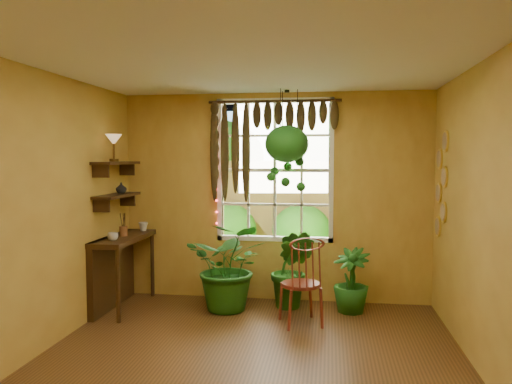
# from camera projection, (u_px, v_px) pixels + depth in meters

# --- Properties ---
(floor) EXTENTS (4.50, 4.50, 0.00)m
(floor) POSITION_uv_depth(u_px,v_px,m) (246.00, 371.00, 4.37)
(floor) COLOR brown
(floor) RESTS_ON ground
(ceiling) EXTENTS (4.50, 4.50, 0.00)m
(ceiling) POSITION_uv_depth(u_px,v_px,m) (245.00, 58.00, 4.18)
(ceiling) COLOR white
(ceiling) RESTS_ON wall_back
(wall_back) EXTENTS (4.00, 0.00, 4.00)m
(wall_back) POSITION_uv_depth(u_px,v_px,m) (275.00, 197.00, 6.49)
(wall_back) COLOR gold
(wall_back) RESTS_ON floor
(wall_left) EXTENTS (0.00, 4.50, 4.50)m
(wall_left) POSITION_uv_depth(u_px,v_px,m) (31.00, 214.00, 4.57)
(wall_left) COLOR gold
(wall_left) RESTS_ON floor
(wall_right) EXTENTS (0.00, 4.50, 4.50)m
(wall_right) POSITION_uv_depth(u_px,v_px,m) (492.00, 222.00, 3.98)
(wall_right) COLOR gold
(wall_right) RESTS_ON floor
(window) EXTENTS (1.52, 0.10, 1.86)m
(window) POSITION_uv_depth(u_px,v_px,m) (275.00, 170.00, 6.50)
(window) COLOR white
(window) RESTS_ON wall_back
(valance_vine) EXTENTS (1.70, 0.12, 1.10)m
(valance_vine) POSITION_uv_depth(u_px,v_px,m) (267.00, 125.00, 6.35)
(valance_vine) COLOR #3B2310
(valance_vine) RESTS_ON window
(string_lights) EXTENTS (0.03, 0.03, 1.54)m
(string_lights) POSITION_uv_depth(u_px,v_px,m) (216.00, 166.00, 6.52)
(string_lights) COLOR #FF2633
(string_lights) RESTS_ON window
(wall_plates) EXTENTS (0.04, 0.32, 1.10)m
(wall_plates) POSITION_uv_depth(u_px,v_px,m) (441.00, 185.00, 5.74)
(wall_plates) COLOR #F9EECB
(wall_plates) RESTS_ON wall_right
(counter_ledge) EXTENTS (0.40, 1.20, 0.90)m
(counter_ledge) POSITION_uv_depth(u_px,v_px,m) (116.00, 264.00, 6.19)
(counter_ledge) COLOR #3B2310
(counter_ledge) RESTS_ON floor
(shelf_lower) EXTENTS (0.25, 0.90, 0.04)m
(shelf_lower) POSITION_uv_depth(u_px,v_px,m) (117.00, 196.00, 6.12)
(shelf_lower) COLOR #3B2310
(shelf_lower) RESTS_ON wall_left
(shelf_upper) EXTENTS (0.25, 0.90, 0.04)m
(shelf_upper) POSITION_uv_depth(u_px,v_px,m) (116.00, 163.00, 6.10)
(shelf_upper) COLOR #3B2310
(shelf_upper) RESTS_ON wall_left
(backyard) EXTENTS (14.00, 10.00, 12.00)m
(backyard) POSITION_uv_depth(u_px,v_px,m) (308.00, 184.00, 11.03)
(backyard) COLOR #245117
(backyard) RESTS_ON ground
(windsor_chair) EXTENTS (0.56, 0.57, 1.15)m
(windsor_chair) POSITION_uv_depth(u_px,v_px,m) (302.00, 295.00, 5.55)
(windsor_chair) COLOR maroon
(windsor_chair) RESTS_ON floor
(potted_plant_left) EXTENTS (1.05, 0.93, 1.09)m
(potted_plant_left) POSITION_uv_depth(u_px,v_px,m) (230.00, 266.00, 6.08)
(potted_plant_left) COLOR #1A4D14
(potted_plant_left) RESTS_ON floor
(potted_plant_mid) EXTENTS (0.62, 0.55, 0.98)m
(potted_plant_mid) POSITION_uv_depth(u_px,v_px,m) (292.00, 269.00, 6.15)
(potted_plant_mid) COLOR #1A4D14
(potted_plant_mid) RESTS_ON floor
(potted_plant_right) EXTENTS (0.57, 0.57, 0.78)m
(potted_plant_right) POSITION_uv_depth(u_px,v_px,m) (351.00, 280.00, 6.01)
(potted_plant_right) COLOR #1A4D14
(potted_plant_right) RESTS_ON floor
(hanging_basket) EXTENTS (0.54, 0.54, 1.27)m
(hanging_basket) POSITION_uv_depth(u_px,v_px,m) (287.00, 149.00, 6.17)
(hanging_basket) COLOR black
(hanging_basket) RESTS_ON ceiling
(cup_a) EXTENTS (0.13, 0.13, 0.10)m
(cup_a) POSITION_uv_depth(u_px,v_px,m) (113.00, 237.00, 5.79)
(cup_a) COLOR silver
(cup_a) RESTS_ON counter_ledge
(cup_b) EXTENTS (0.13, 0.13, 0.11)m
(cup_b) POSITION_uv_depth(u_px,v_px,m) (143.00, 227.00, 6.57)
(cup_b) COLOR beige
(cup_b) RESTS_ON counter_ledge
(brush_jar) EXTENTS (0.10, 0.10, 0.36)m
(brush_jar) POSITION_uv_depth(u_px,v_px,m) (123.00, 225.00, 6.13)
(brush_jar) COLOR brown
(brush_jar) RESTS_ON counter_ledge
(shelf_vase) EXTENTS (0.15, 0.15, 0.14)m
(shelf_vase) POSITION_uv_depth(u_px,v_px,m) (121.00, 188.00, 6.23)
(shelf_vase) COLOR #B2AD99
(shelf_vase) RESTS_ON shelf_lower
(tiffany_lamp) EXTENTS (0.20, 0.20, 0.33)m
(tiffany_lamp) POSITION_uv_depth(u_px,v_px,m) (114.00, 141.00, 5.98)
(tiffany_lamp) COLOR #533817
(tiffany_lamp) RESTS_ON shelf_upper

